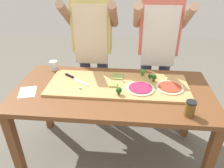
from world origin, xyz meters
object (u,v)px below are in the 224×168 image
at_px(chefs_knife, 74,78).
at_px(pizza_whole_beet_magenta, 140,88).
at_px(flour_cup, 54,66).
at_px(cheese_crumble_c, 101,74).
at_px(pizza_slice_center, 113,85).
at_px(cheese_crumble_a, 156,78).
at_px(pizza_slice_near_left, 118,77).
at_px(broccoli_floret_center_left, 143,72).
at_px(broccoli_floret_front_left, 154,77).
at_px(sauce_jar, 190,109).
at_px(cheese_crumble_e, 80,88).
at_px(prep_table, 113,99).
at_px(broccoli_floret_front_mid, 119,91).
at_px(cook_right, 158,44).
at_px(pizza_whole_tomato_red, 170,87).
at_px(cheese_crumble_b, 124,81).
at_px(cook_left, 93,42).
at_px(recipe_note, 28,92).
at_px(broccoli_floret_back_right, 150,76).
at_px(cheese_crumble_d, 167,78).

height_order(chefs_knife, pizza_whole_beet_magenta, same).
bearing_deg(flour_cup, cheese_crumble_c, -11.44).
relative_size(pizza_slice_center, cheese_crumble_a, 3.86).
height_order(pizza_slice_near_left, broccoli_floret_center_left, broccoli_floret_center_left).
height_order(chefs_knife, broccoli_floret_front_left, broccoli_floret_front_left).
height_order(chefs_knife, sauce_jar, sauce_jar).
bearing_deg(cheese_crumble_e, broccoli_floret_front_left, 17.02).
distance_m(prep_table, pizza_slice_near_left, 0.23).
relative_size(broccoli_floret_front_mid, cook_right, 0.04).
distance_m(broccoli_floret_front_left, broccoli_floret_front_mid, 0.39).
xyz_separation_m(chefs_knife, cheese_crumble_a, (0.76, 0.07, 0.00)).
distance_m(chefs_knife, cook_right, 0.94).
relative_size(broccoli_floret_front_mid, cheese_crumble_c, 5.10).
bearing_deg(chefs_knife, cheese_crumble_a, 5.16).
distance_m(pizza_slice_near_left, flour_cup, 0.67).
xyz_separation_m(pizza_slice_center, broccoli_floret_center_left, (0.26, 0.21, 0.03)).
height_order(pizza_whole_tomato_red, cheese_crumble_b, same).
xyz_separation_m(broccoli_floret_front_mid, flour_cup, (-0.69, 0.45, -0.02)).
relative_size(cheese_crumble_a, cook_right, 0.01).
distance_m(pizza_slice_center, sauce_jar, 0.67).
distance_m(cheese_crumble_c, flour_cup, 0.51).
relative_size(chefs_knife, flour_cup, 2.95).
bearing_deg(pizza_whole_beet_magenta, broccoli_floret_center_left, 83.88).
xyz_separation_m(pizza_slice_near_left, cook_left, (-0.30, 0.41, 0.19)).
distance_m(prep_table, broccoli_floret_front_left, 0.42).
bearing_deg(cheese_crumble_a, flour_cup, 172.14).
bearing_deg(sauce_jar, cheese_crumble_a, 111.12).
height_order(broccoli_floret_center_left, cheese_crumble_b, broccoli_floret_center_left).
bearing_deg(pizza_slice_center, cook_right, 53.95).
bearing_deg(pizza_whole_beet_magenta, cheese_crumble_c, 146.68).
xyz_separation_m(pizza_whole_beet_magenta, broccoli_floret_front_mid, (-0.18, -0.11, 0.03)).
bearing_deg(cheese_crumble_b, chefs_knife, 176.87).
height_order(pizza_whole_beet_magenta, pizza_slice_near_left, pizza_whole_beet_magenta).
distance_m(cheese_crumble_b, sauce_jar, 0.64).
height_order(cheese_crumble_e, cook_left, cook_left).
distance_m(pizza_whole_tomato_red, recipe_note, 1.21).
relative_size(pizza_whole_beet_magenta, broccoli_floret_back_right, 5.42).
distance_m(prep_table, chefs_knife, 0.41).
height_order(broccoli_floret_back_right, flour_cup, flour_cup).
relative_size(pizza_slice_center, cheese_crumble_d, 4.25).
bearing_deg(cheese_crumble_b, prep_table, -131.68).
distance_m(cheese_crumble_a, cheese_crumble_c, 0.51).
height_order(cheese_crumble_c, cook_right, cook_right).
xyz_separation_m(pizza_slice_center, sauce_jar, (0.57, -0.34, 0.03)).
bearing_deg(cheese_crumble_b, pizza_slice_near_left, 124.25).
xyz_separation_m(pizza_whole_tomato_red, sauce_jar, (0.09, -0.34, 0.03)).
bearing_deg(sauce_jar, prep_table, 151.84).
bearing_deg(pizza_whole_tomato_red, cheese_crumble_d, 91.67).
xyz_separation_m(prep_table, pizza_whole_beet_magenta, (0.24, -0.01, 0.13)).
distance_m(broccoli_floret_back_right, cook_right, 0.45).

